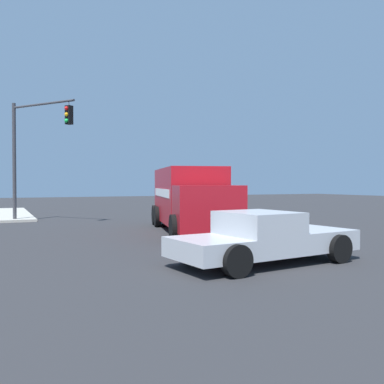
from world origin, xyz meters
name	(u,v)px	position (x,y,z in m)	size (l,w,h in m)	color
ground_plane	(221,229)	(0.00, 0.00, 0.00)	(100.00, 100.00, 0.00)	#2B2B2D
delivery_truck	(191,198)	(-0.24, 1.70, 1.47)	(8.38, 4.48, 2.80)	#AD141E
traffic_light_primary	(31,142)	(7.14, 7.76, 4.37)	(3.77, 2.81, 6.43)	#38383D
pickup_silver	(264,236)	(-7.98, 3.12, 0.73)	(2.72, 5.39, 1.38)	#B7BABF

